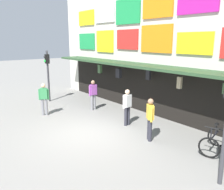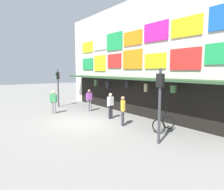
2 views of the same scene
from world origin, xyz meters
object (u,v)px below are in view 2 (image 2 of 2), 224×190
(traffic_light_far, at_px, (160,94))
(pedestrian_in_black, at_px, (123,109))
(traffic_light_near, at_px, (58,82))
(pedestrian_in_white, at_px, (110,104))
(pedestrian_in_blue, at_px, (54,101))
(bicycle_parked, at_px, (164,124))
(pedestrian_in_purple, at_px, (89,99))

(traffic_light_far, height_order, pedestrian_in_black, traffic_light_far)
(traffic_light_near, relative_size, traffic_light_far, 1.00)
(pedestrian_in_white, distance_m, pedestrian_in_blue, 4.45)
(pedestrian_in_white, bearing_deg, pedestrian_in_black, -13.41)
(traffic_light_far, height_order, pedestrian_in_white, traffic_light_far)
(traffic_light_far, distance_m, bicycle_parked, 2.62)
(traffic_light_near, relative_size, pedestrian_in_black, 1.90)
(bicycle_parked, relative_size, pedestrian_in_purple, 0.78)
(bicycle_parked, bearing_deg, pedestrian_in_blue, -158.42)
(pedestrian_in_black, relative_size, pedestrian_in_purple, 1.00)
(pedestrian_in_white, bearing_deg, pedestrian_in_blue, -147.51)
(pedestrian_in_purple, bearing_deg, bicycle_parked, 4.00)
(pedestrian_in_white, distance_m, pedestrian_in_black, 1.84)
(pedestrian_in_blue, bearing_deg, pedestrian_in_white, 32.49)
(traffic_light_near, height_order, traffic_light_far, same)
(pedestrian_in_white, xyz_separation_m, pedestrian_in_black, (1.79, -0.43, 0.00))
(bicycle_parked, height_order, pedestrian_in_blue, pedestrian_in_blue)
(traffic_light_near, distance_m, bicycle_parked, 10.46)
(bicycle_parked, height_order, pedestrian_in_black, pedestrian_in_black)
(traffic_light_far, xyz_separation_m, pedestrian_in_white, (-4.94, 1.00, -1.19))
(pedestrian_in_purple, bearing_deg, pedestrian_in_white, -2.61)
(pedestrian_in_white, xyz_separation_m, pedestrian_in_purple, (-2.99, 0.14, 0.00))
(traffic_light_near, xyz_separation_m, pedestrian_in_purple, (3.35, 1.16, -1.19))
(bicycle_parked, bearing_deg, pedestrian_in_purple, -176.00)
(bicycle_parked, distance_m, pedestrian_in_purple, 6.87)
(pedestrian_in_purple, bearing_deg, pedestrian_in_blue, -106.82)
(pedestrian_in_blue, xyz_separation_m, pedestrian_in_black, (5.54, 1.96, 0.00))
(pedestrian_in_white, bearing_deg, traffic_light_far, -11.45)
(traffic_light_far, relative_size, pedestrian_in_white, 1.90)
(bicycle_parked, xyz_separation_m, pedestrian_in_purple, (-6.83, -0.48, 0.55))
(pedestrian_in_white, relative_size, pedestrian_in_purple, 1.00)
(traffic_light_near, height_order, pedestrian_in_black, traffic_light_near)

